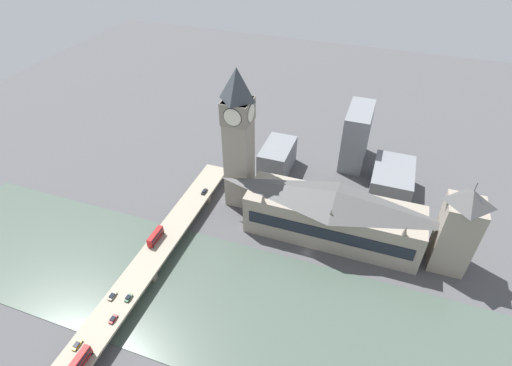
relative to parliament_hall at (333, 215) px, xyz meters
name	(u,v)px	position (x,y,z in m)	size (l,w,h in m)	color
ground_plane	(307,252)	(-14.90, 8.00, -14.19)	(600.00, 600.00, 0.00)	#4C4C4F
river_water	(284,320)	(-53.68, 8.00, -14.04)	(65.56, 360.00, 0.30)	#47564C
parliament_hall	(333,215)	(0.00, 0.00, 0.00)	(24.27, 83.92, 28.57)	gray
clock_tower	(238,136)	(10.75, 52.28, 27.15)	(13.87, 13.87, 76.76)	gray
victoria_tower	(458,230)	(0.06, -53.68, 7.65)	(15.43, 15.43, 47.67)	gray
road_bridge	(143,269)	(-53.68, 73.37, -8.96)	(163.13, 13.52, 6.36)	gray
double_decker_bus_lead	(155,236)	(-36.96, 76.55, -5.18)	(11.17, 2.57, 4.78)	red
double_decker_bus_mid	(79,362)	(-99.51, 70.07, -5.14)	(11.40, 2.62, 4.88)	red
car_northbound_lead	(77,345)	(-93.67, 76.19, -7.19)	(4.50, 1.87, 1.24)	gold
car_northbound_mid	(113,319)	(-80.12, 70.06, -7.14)	(4.04, 1.83, 1.34)	maroon
car_northbound_tail	(112,296)	(-71.16, 76.77, -7.17)	(4.32, 1.92, 1.32)	slate
car_southbound_lead	(128,298)	(-69.71, 70.00, -7.11)	(3.83, 1.86, 1.47)	#2D5638
car_southbound_mid	(204,191)	(3.04, 70.29, -7.10)	(4.79, 1.85, 1.48)	black
city_block_west	(391,181)	(44.59, -25.03, -5.76)	(33.74, 21.59, 16.86)	slate
city_block_center	(277,158)	(44.88, 41.60, -5.60)	(29.05, 16.55, 17.16)	slate
city_block_east	(356,136)	(70.34, -0.49, 3.74)	(32.05, 14.03, 35.85)	slate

